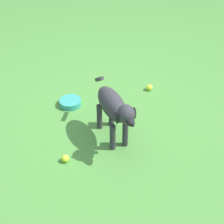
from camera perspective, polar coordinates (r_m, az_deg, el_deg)
ground at (r=3.58m, az=-0.30°, el=-0.97°), size 14.00×14.00×0.00m
dog at (r=3.13m, az=0.33°, el=0.65°), size 0.32×0.77×0.53m
tennis_ball_0 at (r=3.15m, az=-7.18°, el=-7.10°), size 0.07×0.07×0.07m
tennis_ball_1 at (r=3.97m, az=5.78°, el=3.78°), size 0.07×0.07×0.07m
water_bowl at (r=3.76m, az=-6.42°, el=1.48°), size 0.22×0.22×0.06m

